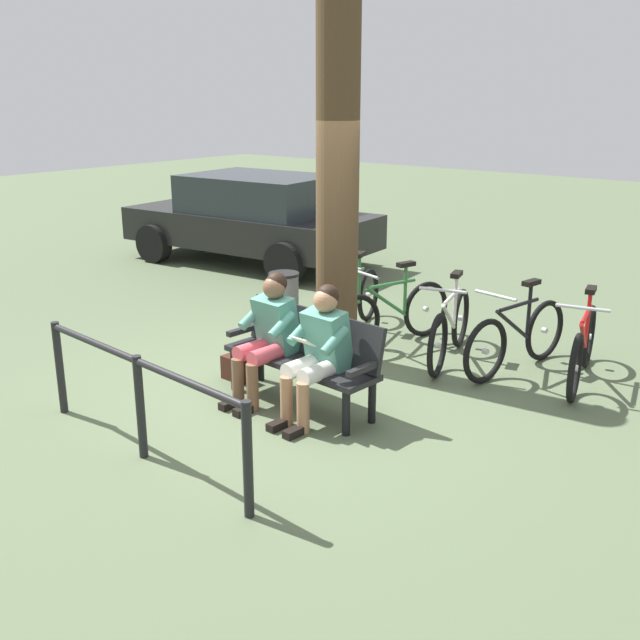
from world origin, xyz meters
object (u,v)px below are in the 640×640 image
Objects in this scene: litter_bin at (284,307)px; bicycle_silver at (353,303)px; person_companion at (268,331)px; tree_trunk at (337,186)px; parked_car at (253,217)px; bicycle_orange at (450,328)px; person_reading at (319,347)px; handbag at (236,369)px; bicycle_green at (517,338)px; bicycle_black at (583,348)px; bicycle_purple at (392,314)px; bench at (306,351)px.

bicycle_silver is (-0.43, -0.76, -0.04)m from litter_bin.
person_companion reaches higher than litter_bin.
parked_car is at bearing -36.09° from tree_trunk.
person_companion reaches higher than bicycle_silver.
bicycle_orange is at bearing -142.94° from tree_trunk.
bicycle_orange is (-0.17, -2.02, -0.31)m from person_reading.
tree_trunk is at bearing -53.61° from person_reading.
bicycle_green is at bearing -136.12° from handbag.
bicycle_orange is at bearing -126.98° from handbag.
bicycle_silver is 4.05m from parked_car.
bicycle_silver is at bearing -69.86° from person_companion.
litter_bin is (0.85, -0.13, -1.45)m from tree_trunk.
bicycle_green is at bearing -106.58° from person_reading.
bicycle_black is 1.02× the size of bicycle_purple.
handbag is at bearing -65.28° from bicycle_black.
parked_car is at bearing -134.37° from bicycle_silver.
bicycle_black reaches higher than handbag.
person_reading reaches higher than handbag.
bicycle_black is (-2.72, -2.08, 0.24)m from handbag.
bicycle_green is (-2.07, -1.99, 0.24)m from handbag.
bicycle_purple is (0.31, -1.90, -0.15)m from bench.
bicycle_orange is 0.38× the size of parked_car.
bicycle_purple is (1.47, 0.08, 0.00)m from bicycle_green.
tree_trunk is 2.29× the size of bicycle_purple.
litter_bin is 0.49× the size of bicycle_silver.
parked_car reaches higher than bicycle_orange.
bicycle_green is (-0.85, -2.18, -0.31)m from person_reading.
handbag is at bearing -35.34° from bicycle_green.
person_companion is at bearing 97.25° from tree_trunk.
bicycle_green is at bearing 74.85° from bicycle_silver.
bicycle_orange is at bearing -92.27° from bicycle_black.
parked_car is (3.08, -2.74, 0.37)m from litter_bin.
handbag is at bearing -3.91° from person_reading.
person_reading is 1.49× the size of litter_bin.
parked_car is (3.94, -2.87, -1.08)m from tree_trunk.
parked_car is at bearing -36.51° from person_reading.
handbag is 1.34m from litter_bin.
bicycle_silver is (0.61, -0.09, 0.00)m from bicycle_purple.
bicycle_purple is at bearing -85.85° from person_companion.
bicycle_orange is (0.69, 0.15, 0.00)m from bicycle_green.
litter_bin is 3.26m from bicycle_black.
bicycle_silver is (1.22, -2.18, -0.31)m from person_reading.
tree_trunk is at bearing -110.71° from handbag.
bicycle_purple is (2.11, 0.17, 0.00)m from bicycle_black.
person_companion is 0.80m from handbag.
tree_trunk reaches higher than bicycle_silver.
handbag is 0.08× the size of tree_trunk.
bicycle_green is at bearing -151.91° from tree_trunk.
bicycle_green reaches higher than litter_bin.
person_companion is 3.10m from bicycle_black.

